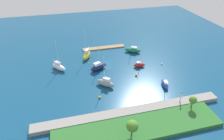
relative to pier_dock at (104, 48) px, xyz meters
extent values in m
plane|color=navy|center=(1.75, 14.65, -0.27)|extent=(160.00, 160.00, 0.00)
cube|color=#997A56|center=(0.00, 0.00, 0.00)|extent=(20.77, 3.03, 0.55)
cube|color=gray|center=(1.75, 46.35, 0.41)|extent=(58.54, 3.43, 1.36)
cube|color=#2D6B2D|center=(1.75, 51.73, 0.32)|extent=(47.48, 11.84, 1.19)
cylinder|color=silver|center=(-14.65, 46.35, 2.69)|extent=(0.36, 0.36, 3.20)
sphere|color=green|center=(-14.65, 46.35, 4.54)|extent=(0.56, 0.56, 0.56)
cylinder|color=brown|center=(-16.55, 49.71, 2.09)|extent=(0.40, 0.40, 2.35)
sphere|color=#4C8428|center=(-16.55, 49.71, 3.96)|extent=(2.34, 2.34, 2.34)
cylinder|color=brown|center=(4.66, 55.15, 2.16)|extent=(0.41, 0.41, 2.50)
sphere|color=#4C8428|center=(4.66, 55.15, 4.36)|extent=(3.16, 3.16, 3.16)
ellipsoid|color=white|center=(22.13, 14.99, 0.94)|extent=(6.33, 7.11, 2.42)
cube|color=silver|center=(22.50, 14.54, 2.65)|extent=(2.69, 2.89, 1.00)
cylinder|color=silver|center=(21.90, 15.28, 7.32)|extent=(0.18, 0.18, 10.34)
cylinder|color=silver|center=(22.98, 13.95, 3.31)|extent=(2.26, 2.76, 0.14)
ellipsoid|color=gray|center=(6.23, 30.76, 0.97)|extent=(6.66, 6.25, 2.49)
cube|color=silver|center=(5.81, 31.14, 2.78)|extent=(2.72, 2.62, 1.12)
cylinder|color=silver|center=(6.50, 30.52, 6.96)|extent=(0.17, 0.17, 9.48)
cylinder|color=silver|center=(5.47, 31.44, 3.49)|extent=(2.15, 1.94, 0.14)
ellipsoid|color=yellow|center=(9.62, 8.18, 1.18)|extent=(5.44, 7.71, 2.92)
cube|color=silver|center=(9.36, 7.65, 3.24)|extent=(2.46, 3.03, 1.18)
cylinder|color=silver|center=(9.79, 8.51, 8.20)|extent=(0.18, 0.18, 11.11)
cylinder|color=silver|center=(8.98, 6.90, 3.98)|extent=(1.75, 3.29, 0.14)
ellipsoid|color=#19724C|center=(-12.37, 7.75, 0.87)|extent=(7.89, 5.99, 2.28)
cube|color=silver|center=(-12.90, 8.05, 2.33)|extent=(3.14, 2.69, 0.64)
cylinder|color=silver|center=(-12.03, 7.56, 6.74)|extent=(0.18, 0.18, 9.46)
cylinder|color=silver|center=(-13.50, 8.39, 2.79)|extent=(3.01, 1.79, 0.15)
ellipsoid|color=#2347B2|center=(-14.70, 36.17, 0.58)|extent=(2.98, 6.13, 1.71)
cube|color=silver|center=(-14.61, 36.63, 1.76)|extent=(1.53, 2.29, 0.64)
cylinder|color=silver|center=(-14.75, 35.88, 5.43)|extent=(0.14, 0.14, 8.00)
cylinder|color=silver|center=(-14.49, 37.30, 2.22)|extent=(0.64, 2.85, 0.11)
ellipsoid|color=red|center=(-10.54, 21.26, 0.67)|extent=(4.96, 2.34, 1.88)
cube|color=silver|center=(-10.16, 21.21, 1.88)|extent=(1.84, 1.25, 0.54)
cylinder|color=silver|center=(-10.78, 21.29, 5.38)|extent=(0.11, 0.11, 7.56)
cylinder|color=silver|center=(-9.74, 21.15, 2.30)|extent=(2.10, 0.38, 0.09)
ellipsoid|color=#141E4C|center=(6.46, 19.06, 0.93)|extent=(7.95, 5.74, 2.42)
cube|color=silver|center=(7.00, 19.33, 2.64)|extent=(3.14, 2.64, 0.99)
cylinder|color=silver|center=(6.12, 18.89, 6.45)|extent=(0.18, 0.18, 8.61)
cylinder|color=silver|center=(7.47, 19.56, 3.28)|extent=(2.77, 1.47, 0.14)
sphere|color=yellow|center=(9.57, 36.85, 0.15)|extent=(0.85, 0.85, 0.85)
sphere|color=orange|center=(-6.92, 27.46, 0.17)|extent=(0.88, 0.88, 0.88)
sphere|color=white|center=(-20.65, 21.79, 0.07)|extent=(0.68, 0.68, 0.68)
camera|label=1|loc=(18.51, 88.20, 43.50)|focal=32.10mm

